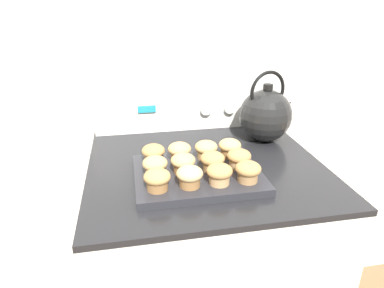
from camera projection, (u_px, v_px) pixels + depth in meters
wall_back at (185, 55)px, 1.30m from camera, size 8.00×0.05×2.40m
stove_range at (203, 273)px, 1.27m from camera, size 0.72×0.71×0.92m
control_panel at (188, 108)px, 1.33m from camera, size 0.71×0.07×0.17m
muffin_pan at (198, 174)px, 0.99m from camera, size 0.36×0.28×0.02m
muffin_r0_c0 at (157, 179)px, 0.88m from camera, size 0.07×0.07×0.06m
muffin_r0_c1 at (190, 176)px, 0.89m from camera, size 0.07×0.07×0.06m
muffin_r0_c2 at (219, 174)px, 0.91m from camera, size 0.07×0.07×0.06m
muffin_r0_c3 at (248, 171)px, 0.92m from camera, size 0.07×0.07×0.06m
muffin_r1_c0 at (155, 166)px, 0.95m from camera, size 0.07×0.07×0.06m
muffin_r1_c1 at (183, 163)px, 0.96m from camera, size 0.07×0.07×0.06m
muffin_r1_c2 at (212, 161)px, 0.98m from camera, size 0.07×0.07×0.06m
muffin_r1_c3 at (239, 158)px, 0.99m from camera, size 0.07×0.07×0.06m
muffin_r2_c0 at (153, 153)px, 1.02m from camera, size 0.07×0.07×0.06m
muffin_r2_c1 at (179, 151)px, 1.04m from camera, size 0.07×0.07×0.06m
muffin_r2_c2 at (205, 149)px, 1.05m from camera, size 0.07×0.07×0.06m
muffin_r2_c3 at (230, 147)px, 1.06m from camera, size 0.07×0.07×0.06m
tea_kettle at (266, 114)px, 1.21m from camera, size 0.22×0.19×0.25m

